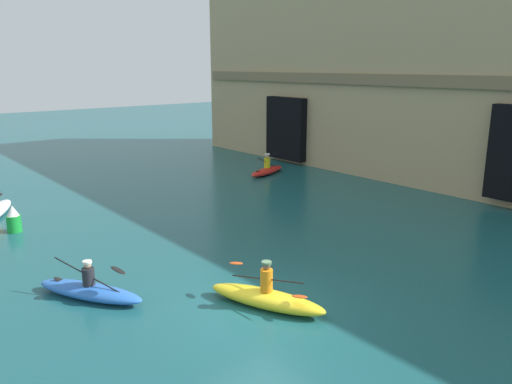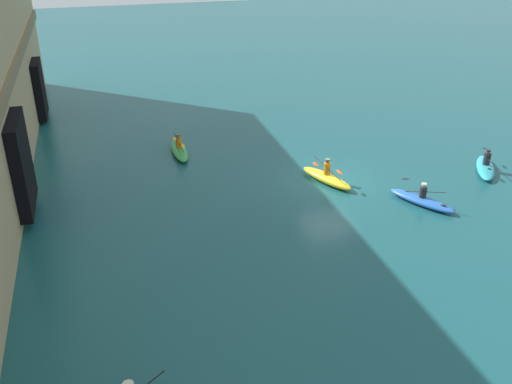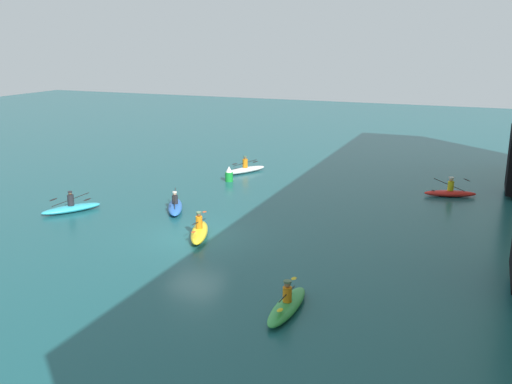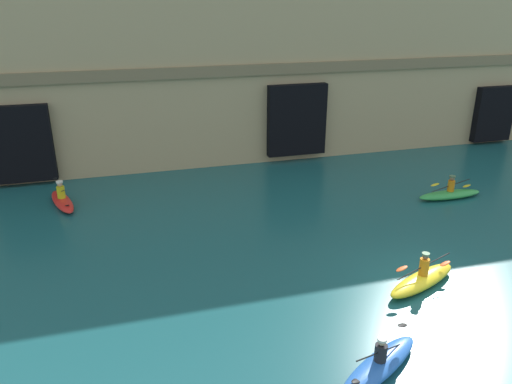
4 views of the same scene
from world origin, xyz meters
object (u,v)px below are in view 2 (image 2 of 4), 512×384
Objects in this scene: kayak_green at (179,150)px; kayak_blue at (422,200)px; kayak_cyan at (485,167)px; kayak_yellow at (327,177)px.

kayak_green is 12.90m from kayak_blue.
kayak_cyan is 15.78m from kayak_green.
kayak_yellow is (-5.52, -6.23, 0.04)m from kayak_green.
kayak_yellow is at bearing 115.47° from kayak_cyan.
kayak_blue is 4.59m from kayak_yellow.
kayak_green is 1.02× the size of kayak_blue.
kayak_yellow is (3.30, 3.19, 0.04)m from kayak_blue.
kayak_cyan is at bearing 86.09° from kayak_blue.
kayak_cyan is 1.00× the size of kayak_blue.
kayak_blue is at bearing 47.13° from kayak_green.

